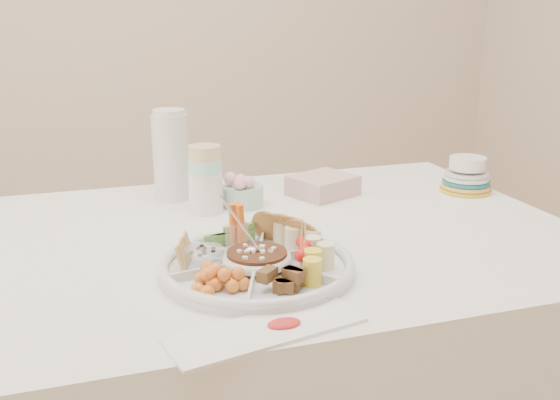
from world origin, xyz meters
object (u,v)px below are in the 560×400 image
object	(u,v)px
dining_table	(258,375)
plate_stack	(467,176)
party_tray	(257,263)
thermos	(171,154)

from	to	relation	value
dining_table	plate_stack	size ratio (longest dim) A/B	10.43
dining_table	party_tray	distance (m)	0.46
party_tray	thermos	world-z (taller)	thermos
plate_stack	party_tray	bearing A→B (deg)	-152.74
party_tray	plate_stack	distance (m)	0.82
party_tray	plate_stack	size ratio (longest dim) A/B	2.61
thermos	plate_stack	bearing A→B (deg)	-13.22
thermos	plate_stack	world-z (taller)	thermos
dining_table	party_tray	xyz separation A→B (m)	(-0.06, -0.22, 0.40)
party_tray	plate_stack	bearing A→B (deg)	27.26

